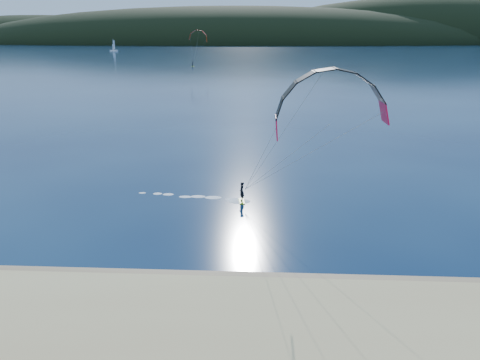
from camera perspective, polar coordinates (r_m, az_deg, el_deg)
name	(u,v)px	position (r m, az deg, el deg)	size (l,w,h in m)	color
ground	(211,325)	(25.88, -3.66, -17.47)	(1800.00, 1800.00, 0.00)	#071939
wet_sand	(219,281)	(29.63, -2.66, -12.40)	(220.00, 2.50, 0.10)	#967E57
headland	(264,43)	(766.45, 2.94, 16.48)	(1200.00, 310.00, 140.00)	black
kitesurfer_near	(325,127)	(34.82, 10.45, 6.46)	(21.74, 9.46, 12.06)	#B8E31A
kitesurfer_far	(198,40)	(222.34, -5.20, 16.87)	(8.70, 5.64, 14.92)	#B8E31A
sailboat	(114,50)	(439.73, -15.32, 15.19)	(7.81, 4.95, 10.88)	white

